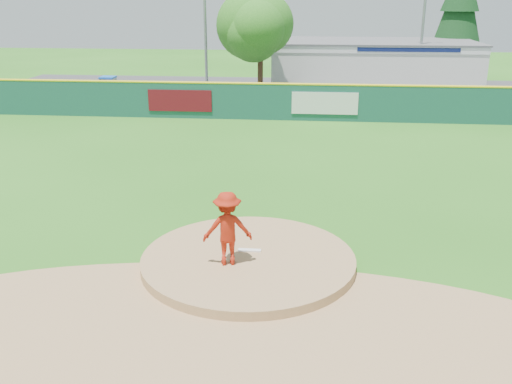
# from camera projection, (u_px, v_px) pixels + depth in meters

# --- Properties ---
(ground) EXTENTS (120.00, 120.00, 0.00)m
(ground) POSITION_uv_depth(u_px,v_px,m) (248.00, 265.00, 14.72)
(ground) COLOR #286B19
(ground) RESTS_ON ground
(pitchers_mound) EXTENTS (5.50, 5.50, 0.50)m
(pitchers_mound) POSITION_uv_depth(u_px,v_px,m) (248.00, 265.00, 14.72)
(pitchers_mound) COLOR #9E774C
(pitchers_mound) RESTS_ON ground
(pitching_rubber) EXTENTS (0.60, 0.15, 0.04)m
(pitching_rubber) POSITION_uv_depth(u_px,v_px,m) (250.00, 250.00, 14.92)
(pitching_rubber) COLOR white
(pitching_rubber) RESTS_ON pitchers_mound
(infield_dirt_arc) EXTENTS (15.40, 15.40, 0.01)m
(infield_dirt_arc) POSITION_uv_depth(u_px,v_px,m) (232.00, 328.00, 11.90)
(infield_dirt_arc) COLOR #9E774C
(infield_dirt_arc) RESTS_ON ground
(parking_lot) EXTENTS (44.00, 16.00, 0.02)m
(parking_lot) POSITION_uv_depth(u_px,v_px,m) (291.00, 94.00, 40.10)
(parking_lot) COLOR #38383A
(parking_lot) RESTS_ON ground
(pitcher) EXTENTS (1.33, 0.92, 1.88)m
(pitcher) POSITION_uv_depth(u_px,v_px,m) (227.00, 228.00, 13.95)
(pitcher) COLOR #A31E0D
(pitcher) RESTS_ON pitchers_mound
(van) EXTENTS (5.29, 2.45, 1.47)m
(van) POSITION_uv_depth(u_px,v_px,m) (373.00, 99.00, 33.78)
(van) COLOR white
(van) RESTS_ON parking_lot
(pool_building_grp) EXTENTS (15.20, 8.20, 3.31)m
(pool_building_grp) POSITION_uv_depth(u_px,v_px,m) (372.00, 63.00, 43.69)
(pool_building_grp) COLOR silver
(pool_building_grp) RESTS_ON ground
(fence_banners) EXTENTS (11.65, 0.04, 1.20)m
(fence_banners) POSITION_uv_depth(u_px,v_px,m) (251.00, 102.00, 31.42)
(fence_banners) COLOR #600D16
(fence_banners) RESTS_ON ground
(playground_slide) EXTENTS (0.95, 2.68, 1.48)m
(playground_slide) POSITION_uv_depth(u_px,v_px,m) (108.00, 88.00, 37.88)
(playground_slide) COLOR blue
(playground_slide) RESTS_ON ground
(outfield_fence) EXTENTS (40.00, 0.14, 2.07)m
(outfield_fence) POSITION_uv_depth(u_px,v_px,m) (285.00, 101.00, 31.29)
(outfield_fence) COLOR #16493E
(outfield_fence) RESTS_ON ground
(deciduous_tree) EXTENTS (5.60, 5.60, 7.36)m
(deciduous_tree) POSITION_uv_depth(u_px,v_px,m) (260.00, 28.00, 36.92)
(deciduous_tree) COLOR #382314
(deciduous_tree) RESTS_ON ground
(conifer_tree) EXTENTS (4.40, 4.40, 9.50)m
(conifer_tree) POSITION_uv_depth(u_px,v_px,m) (460.00, 9.00, 45.53)
(conifer_tree) COLOR #382314
(conifer_tree) RESTS_ON ground
(light_pole_left) EXTENTS (1.75, 0.25, 11.00)m
(light_pole_left) POSITION_uv_depth(u_px,v_px,m) (205.00, 3.00, 38.68)
(light_pole_left) COLOR gray
(light_pole_left) RESTS_ON ground
(light_pole_right) EXTENTS (1.75, 0.25, 10.00)m
(light_pole_right) POSITION_uv_depth(u_px,v_px,m) (424.00, 11.00, 39.33)
(light_pole_right) COLOR gray
(light_pole_right) RESTS_ON ground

